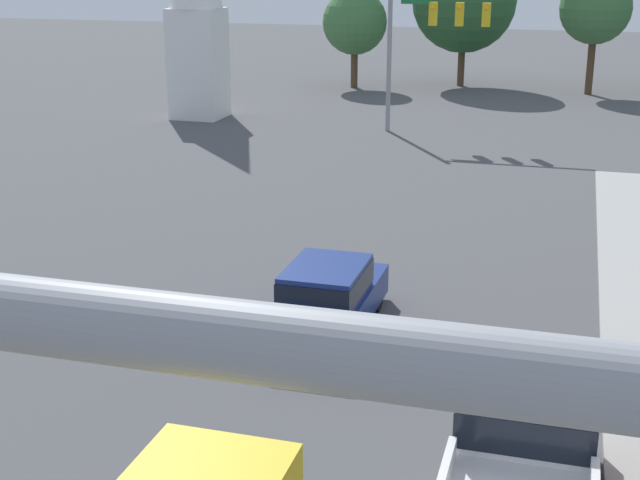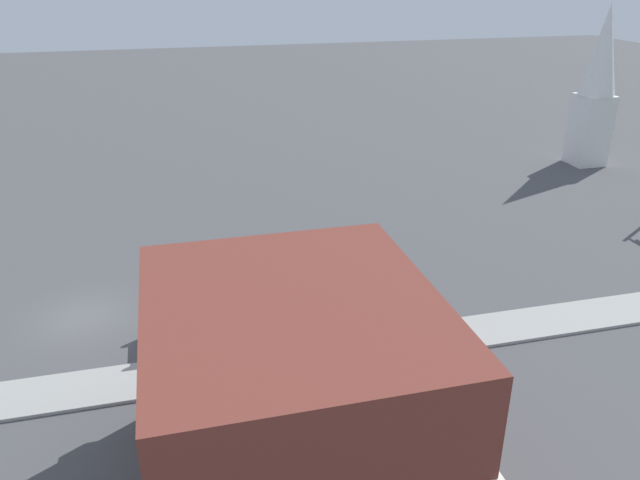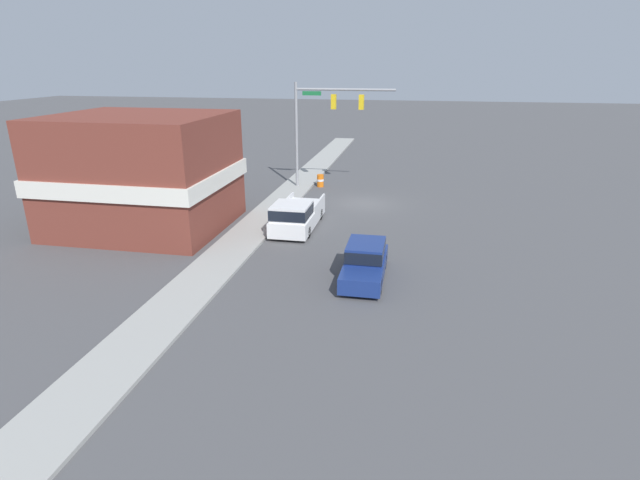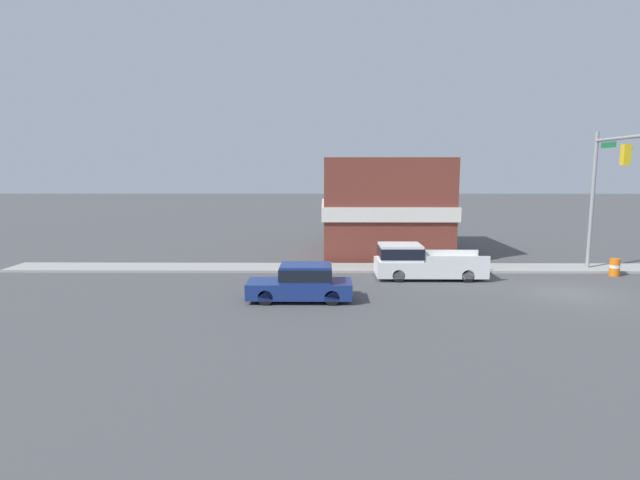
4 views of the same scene
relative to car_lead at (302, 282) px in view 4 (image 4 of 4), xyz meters
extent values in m
plane|color=#4C4C4F|center=(1.45, -12.56, -0.84)|extent=(200.00, 200.00, 0.00)
cube|color=#9E9E99|center=(7.15, -12.56, -0.77)|extent=(2.40, 60.00, 0.14)
cylinder|color=gray|center=(7.08, -16.33, 3.11)|extent=(0.22, 0.22, 7.90)
cylinder|color=gray|center=(3.43, -16.33, 6.56)|extent=(7.31, 0.18, 0.18)
cube|color=gold|center=(4.25, -16.33, 5.70)|extent=(0.36, 0.36, 1.05)
sphere|color=yellow|center=(4.25, -16.53, 6.01)|extent=(0.22, 0.22, 0.22)
cube|color=#196B38|center=(5.88, -16.33, 6.27)|extent=(1.40, 0.04, 0.30)
cylinder|color=black|center=(-0.78, 1.55, -0.51)|extent=(0.22, 0.66, 0.66)
cylinder|color=black|center=(0.78, 1.55, -0.51)|extent=(0.22, 0.66, 0.66)
cylinder|color=black|center=(-0.78, -1.31, -0.51)|extent=(0.22, 0.66, 0.66)
cylinder|color=black|center=(0.78, -1.31, -0.51)|extent=(0.22, 0.66, 0.66)
cube|color=navy|center=(0.00, 0.12, -0.31)|extent=(1.77, 4.62, 0.71)
cube|color=navy|center=(0.00, -0.16, 0.42)|extent=(1.63, 2.22, 0.75)
cube|color=black|center=(0.00, -0.16, 0.42)|extent=(1.65, 2.30, 0.52)
cylinder|color=black|center=(3.72, -4.83, -0.51)|extent=(0.22, 0.66, 0.66)
cylinder|color=black|center=(5.64, -4.83, -0.51)|extent=(0.22, 0.66, 0.66)
cylinder|color=black|center=(3.72, -8.40, -0.51)|extent=(0.22, 0.66, 0.66)
cylinder|color=black|center=(5.64, -8.40, -0.51)|extent=(0.22, 0.66, 0.66)
cube|color=white|center=(4.68, -6.62, -0.24)|extent=(2.15, 5.77, 0.85)
cube|color=white|center=(4.68, -5.03, 0.60)|extent=(2.04, 2.19, 0.82)
cube|color=black|center=(4.68, -5.03, 0.60)|extent=(2.06, 2.28, 0.57)
cube|color=white|center=(3.67, -7.86, 0.36)|extent=(0.12, 3.28, 0.35)
cube|color=white|center=(5.69, -7.86, 0.36)|extent=(0.12, 3.28, 0.35)
cylinder|color=orange|center=(5.35, -16.90, -0.36)|extent=(0.53, 0.53, 0.96)
cylinder|color=white|center=(5.35, -16.90, -0.31)|extent=(0.54, 0.54, 0.17)
cube|color=brown|center=(13.51, -5.06, 2.42)|extent=(9.31, 8.22, 6.53)
cube|color=silver|center=(13.51, -5.06, 2.21)|extent=(9.61, 8.52, 0.90)
camera|label=1|loc=(5.00, -17.97, 7.35)|focal=50.00mm
camera|label=2|loc=(28.26, -8.03, 14.22)|focal=35.00mm
camera|label=3|loc=(-2.00, 20.86, 8.44)|focal=28.00mm
camera|label=4|loc=(-21.61, -0.98, 4.92)|focal=28.00mm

